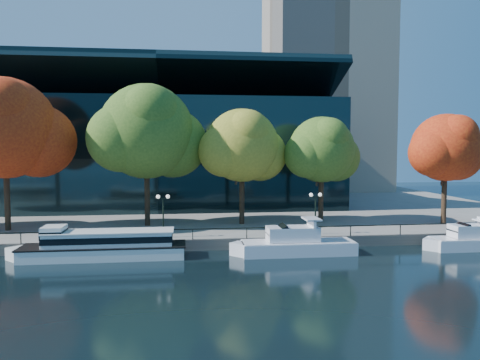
{
  "coord_description": "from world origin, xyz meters",
  "views": [
    {
      "loc": [
        -0.84,
        -39.26,
        9.42
      ],
      "look_at": [
        4.95,
        8.0,
        6.09
      ],
      "focal_mm": 35.0,
      "sensor_mm": 36.0,
      "label": 1
    }
  ],
  "objects": [
    {
      "name": "tree_2",
      "position": [
        -4.47,
        11.49,
        10.9
      ],
      "size": [
        12.61,
        10.34,
        15.16
      ],
      "color": "black",
      "rests_on": "promenade"
    },
    {
      "name": "tree_3",
      "position": [
        5.75,
        11.43,
        9.46
      ],
      "size": [
        10.0,
        8.2,
        12.64
      ],
      "color": "black",
      "rests_on": "promenade"
    },
    {
      "name": "railing",
      "position": [
        0.0,
        3.25,
        1.94
      ],
      "size": [
        88.2,
        0.08,
        0.99
      ],
      "color": "black",
      "rests_on": "promenade"
    },
    {
      "name": "office_tower",
      "position": [
        28.0,
        55.0,
        33.02
      ],
      "size": [
        22.5,
        22.5,
        65.9
      ],
      "color": "tan",
      "rests_on": "ground"
    },
    {
      "name": "tree_4",
      "position": [
        14.76,
        11.62,
        9.01
      ],
      "size": [
        9.21,
        7.55,
        11.86
      ],
      "color": "black",
      "rests_on": "promenade"
    },
    {
      "name": "tree_5",
      "position": [
        27.97,
        8.94,
        9.23
      ],
      "size": [
        9.26,
        7.59,
        12.1
      ],
      "color": "black",
      "rests_on": "promenade"
    },
    {
      "name": "tree_1",
      "position": [
        -18.36,
        10.31,
        11.15
      ],
      "size": [
        12.71,
        10.43,
        15.45
      ],
      "color": "black",
      "rests_on": "promenade"
    },
    {
      "name": "lamp_2",
      "position": [
        11.9,
        4.5,
        3.98
      ],
      "size": [
        1.26,
        0.36,
        4.03
      ],
      "color": "black",
      "rests_on": "promenade"
    },
    {
      "name": "promenade",
      "position": [
        0.0,
        36.38,
        0.5
      ],
      "size": [
        90.0,
        67.08,
        1.0
      ],
      "color": "slate",
      "rests_on": "ground"
    },
    {
      "name": "cruiser_far",
      "position": [
        25.49,
        0.5,
        0.93
      ],
      "size": [
        8.96,
        2.48,
        2.93
      ],
      "color": "white",
      "rests_on": "ground"
    },
    {
      "name": "tour_boat",
      "position": [
        -7.9,
        1.04,
        1.21
      ],
      "size": [
        14.99,
        3.34,
        2.85
      ],
      "color": "white",
      "rests_on": "ground"
    },
    {
      "name": "lamp_1",
      "position": [
        -2.7,
        4.5,
        3.98
      ],
      "size": [
        1.26,
        0.36,
        4.03
      ],
      "color": "black",
      "rests_on": "promenade"
    },
    {
      "name": "convention_building",
      "position": [
        -4.0,
        31.79,
        8.51
      ],
      "size": [
        50.0,
        24.57,
        21.43
      ],
      "color": "black",
      "rests_on": "ground"
    },
    {
      "name": "cruiser_near",
      "position": [
        8.75,
        0.48,
        1.0
      ],
      "size": [
        11.07,
        2.85,
        3.21
      ],
      "color": "white",
      "rests_on": "ground"
    },
    {
      "name": "ground",
      "position": [
        0.0,
        0.0,
        0.0
      ],
      "size": [
        160.0,
        160.0,
        0.0
      ],
      "primitive_type": "plane",
      "color": "black",
      "rests_on": "ground"
    }
  ]
}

